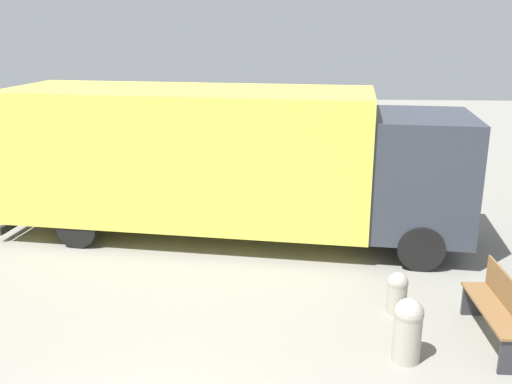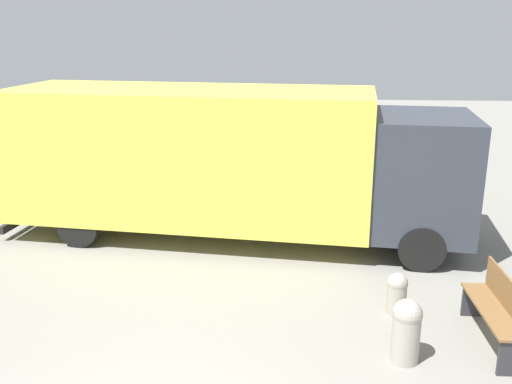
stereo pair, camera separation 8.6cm
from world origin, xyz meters
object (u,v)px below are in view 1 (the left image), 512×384
Objects in this scene: delivery_truck at (227,157)px; bollard_near_bench at (408,328)px; bollard_far_bench at (397,291)px; park_bench at (499,307)px.

bollard_near_bench is (2.85, -4.58, -1.22)m from delivery_truck.
delivery_truck is 4.61m from bollard_far_bench.
park_bench is at bearing -37.39° from delivery_truck.
park_bench is (4.21, -4.06, -1.16)m from delivery_truck.
bollard_near_bench is 1.33× the size of bollard_far_bench.
park_bench is at bearing 21.14° from bollard_near_bench.
park_bench is 1.87× the size of bollard_near_bench.
delivery_truck is at bearing 121.86° from bollard_near_bench.
bollard_near_bench reaches higher than bollard_far_bench.
delivery_truck is at bearing 132.18° from bollard_far_bench.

